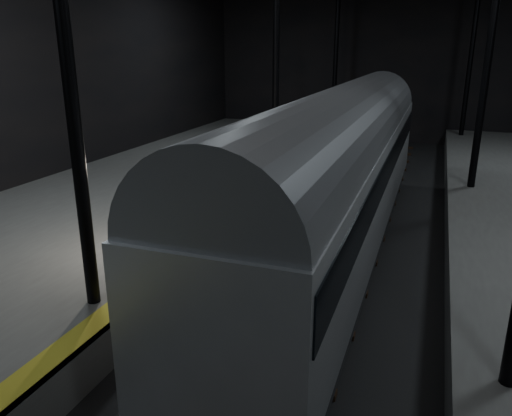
% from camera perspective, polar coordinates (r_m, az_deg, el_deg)
% --- Properties ---
extents(ground, '(44.00, 44.00, 0.00)m').
position_cam_1_polar(ground, '(13.04, 7.35, -9.17)').
color(ground, black).
rests_on(ground, ground).
extents(platform_left, '(9.00, 43.80, 1.00)m').
position_cam_1_polar(platform_left, '(16.00, -19.80, -2.94)').
color(platform_left, '#4B4C49').
rests_on(platform_left, ground).
extents(tactile_strip, '(0.50, 43.80, 0.01)m').
position_cam_1_polar(tactile_strip, '(13.60, -5.97, -3.30)').
color(tactile_strip, olive).
rests_on(tactile_strip, platform_left).
extents(track, '(2.40, 43.00, 0.24)m').
position_cam_1_polar(track, '(13.01, 7.36, -8.90)').
color(track, '#3F3328').
rests_on(track, ground).
extents(train, '(2.71, 18.02, 4.82)m').
position_cam_1_polar(train, '(14.22, 9.80, 4.58)').
color(train, '#A8ABB0').
rests_on(train, ground).
extents(woman, '(0.58, 0.40, 1.51)m').
position_cam_1_polar(woman, '(15.28, -8.40, 1.98)').
color(woman, '#A17C62').
rests_on(woman, platform_left).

